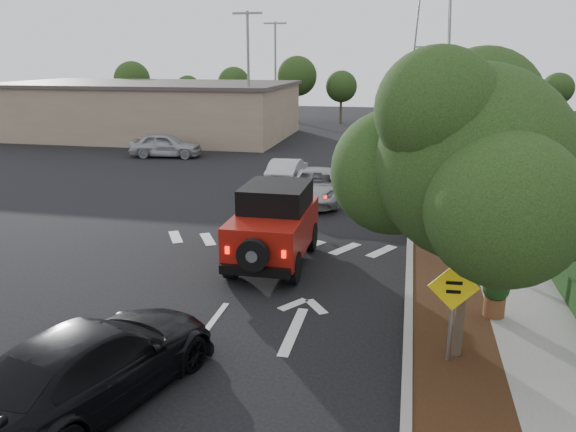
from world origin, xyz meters
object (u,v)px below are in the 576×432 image
(red_jeep, at_px, (275,223))
(black_suv_oncoming, at_px, (94,364))
(silver_suv_ahead, at_px, (316,186))
(speed_hump_sign, at_px, (453,299))

(red_jeep, xyz_separation_m, black_suv_oncoming, (-1.50, -7.93, -0.44))
(silver_suv_ahead, height_order, black_suv_oncoming, black_suv_oncoming)
(red_jeep, height_order, speed_hump_sign, red_jeep)
(speed_hump_sign, bearing_deg, red_jeep, 129.44)
(red_jeep, bearing_deg, speed_hump_sign, -47.38)
(black_suv_oncoming, xyz_separation_m, speed_hump_sign, (6.40, 2.64, 0.71))
(black_suv_oncoming, relative_size, speed_hump_sign, 2.49)
(silver_suv_ahead, relative_size, speed_hump_sign, 2.32)
(red_jeep, distance_m, silver_suv_ahead, 7.65)
(red_jeep, relative_size, silver_suv_ahead, 0.95)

